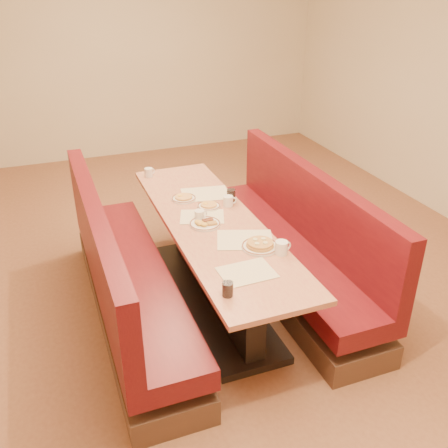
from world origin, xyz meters
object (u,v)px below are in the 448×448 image
object	(u,v)px
booth_left	(124,281)
coffee_mug_a	(282,247)
diner_table	(213,262)
eggs_plate	(205,223)
booth_right	(292,248)
pancake_plate	(260,245)
coffee_mug_b	(200,215)
coffee_mug_d	(149,172)
soda_tumbler_mid	(231,195)
soda_tumbler_near	(228,289)
coffee_mug_c	(229,201)

from	to	relation	value
booth_left	coffee_mug_a	xyz separation A→B (m)	(1.02, -0.64, 0.44)
diner_table	eggs_plate	distance (m)	0.40
booth_left	booth_right	world-z (taller)	same
coffee_mug_a	pancake_plate	bearing A→B (deg)	122.63
booth_left	eggs_plate	world-z (taller)	booth_left
coffee_mug_b	coffee_mug_d	world-z (taller)	same
eggs_plate	soda_tumbler_mid	xyz separation A→B (m)	(0.36, 0.35, 0.04)
diner_table	soda_tumbler_near	size ratio (longest dim) A/B	26.56
eggs_plate	soda_tumbler_mid	distance (m)	0.50
booth_right	pancake_plate	world-z (taller)	booth_right
diner_table	pancake_plate	size ratio (longest dim) A/B	9.45
booth_right	soda_tumbler_mid	size ratio (longest dim) A/B	24.49
eggs_plate	coffee_mug_a	bearing A→B (deg)	-58.78
eggs_plate	coffee_mug_d	bearing A→B (deg)	98.41
eggs_plate	coffee_mug_a	size ratio (longest dim) A/B	1.92
pancake_plate	coffee_mug_b	world-z (taller)	coffee_mug_b
coffee_mug_c	coffee_mug_d	size ratio (longest dim) A/B	1.09
booth_right	coffee_mug_d	xyz separation A→B (m)	(-0.98, 1.10, 0.43)
booth_right	coffee_mug_a	size ratio (longest dim) A/B	19.84
coffee_mug_b	coffee_mug_c	size ratio (longest dim) A/B	0.94
diner_table	soda_tumbler_near	world-z (taller)	soda_tumbler_near
coffee_mug_d	soda_tumbler_mid	distance (m)	0.95
soda_tumbler_mid	diner_table	bearing A→B (deg)	-131.98
booth_left	pancake_plate	xyz separation A→B (m)	(0.91, -0.51, 0.41)
diner_table	coffee_mug_a	bearing A→B (deg)	-65.94
booth_left	eggs_plate	bearing A→B (deg)	-3.41
coffee_mug_a	soda_tumbler_near	distance (m)	0.63
soda_tumbler_mid	booth_right	bearing A→B (deg)	-34.53
soda_tumbler_near	soda_tumbler_mid	xyz separation A→B (m)	(0.53, 1.28, 0.00)
booth_left	soda_tumbler_near	size ratio (longest dim) A/B	26.56
coffee_mug_c	soda_tumbler_near	world-z (taller)	soda_tumbler_near
booth_left	coffee_mug_c	world-z (taller)	booth_left
booth_left	booth_right	distance (m)	1.46
pancake_plate	diner_table	bearing A→B (deg)	109.01
booth_right	soda_tumbler_near	bearing A→B (deg)	-135.38
diner_table	coffee_mug_d	size ratio (longest dim) A/B	23.42
coffee_mug_c	coffee_mug_d	bearing A→B (deg)	124.36
diner_table	coffee_mug_d	xyz separation A→B (m)	(-0.25, 1.10, 0.42)
eggs_plate	coffee_mug_b	distance (m)	0.10
booth_right	coffee_mug_c	xyz separation A→B (m)	(-0.51, 0.22, 0.43)
pancake_plate	soda_tumbler_near	bearing A→B (deg)	-132.87
eggs_plate	coffee_mug_a	distance (m)	0.70
booth_left	eggs_plate	distance (m)	0.77
coffee_mug_b	soda_tumbler_mid	distance (m)	0.44
booth_left	soda_tumbler_near	distance (m)	1.17
booth_left	coffee_mug_d	world-z (taller)	booth_left
diner_table	coffee_mug_c	world-z (taller)	coffee_mug_c
booth_left	soda_tumbler_mid	xyz separation A→B (m)	(1.01, 0.31, 0.44)
coffee_mug_b	pancake_plate	bearing A→B (deg)	-78.68
soda_tumbler_mid	booth_left	bearing A→B (deg)	-162.91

